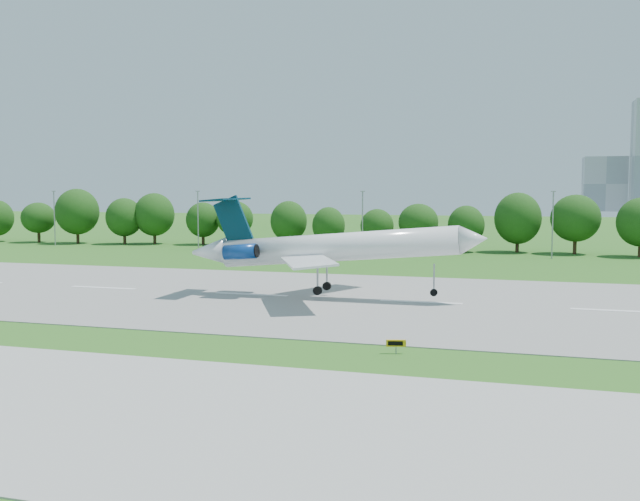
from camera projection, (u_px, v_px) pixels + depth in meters
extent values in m
plane|color=#235817|center=(371.00, 352.00, 54.17)|extent=(600.00, 600.00, 0.00)
cube|color=gray|center=(421.00, 302.00, 78.03)|extent=(400.00, 45.00, 0.08)
cube|color=#ADADA8|center=(296.00, 427.00, 36.98)|extent=(400.00, 23.00, 0.08)
cylinder|color=#382314|center=(46.00, 234.00, 170.37)|extent=(0.70, 0.70, 3.60)
sphere|color=#12370D|center=(46.00, 216.00, 170.00)|extent=(8.40, 8.40, 8.40)
cylinder|color=#382314|center=(198.00, 237.00, 158.97)|extent=(0.70, 0.70, 3.60)
sphere|color=#12370D|center=(198.00, 218.00, 158.59)|extent=(8.40, 8.40, 8.40)
cylinder|color=#382314|center=(373.00, 241.00, 147.56)|extent=(0.70, 0.70, 3.60)
sphere|color=#12370D|center=(374.00, 220.00, 147.19)|extent=(8.40, 8.40, 8.40)
cylinder|color=#382314|center=(578.00, 245.00, 136.15)|extent=(0.70, 0.70, 3.60)
sphere|color=#12370D|center=(579.00, 222.00, 135.78)|extent=(8.40, 8.40, 8.40)
cylinder|color=gray|center=(54.00, 219.00, 157.62)|extent=(0.24, 0.24, 12.00)
cube|color=gray|center=(54.00, 191.00, 157.11)|extent=(0.90, 0.25, 0.18)
cylinder|color=gray|center=(198.00, 221.00, 147.64)|extent=(0.24, 0.24, 12.00)
cube|color=gray|center=(198.00, 191.00, 147.12)|extent=(0.90, 0.25, 0.18)
cylinder|color=gray|center=(362.00, 223.00, 137.66)|extent=(0.24, 0.24, 12.00)
cube|color=gray|center=(363.00, 191.00, 137.14)|extent=(0.90, 0.25, 0.18)
cylinder|color=gray|center=(553.00, 225.00, 127.67)|extent=(0.24, 0.24, 12.00)
cube|color=gray|center=(553.00, 191.00, 127.16)|extent=(0.90, 0.25, 0.18)
cube|color=#B2B2B7|center=(604.00, 184.00, 424.66)|extent=(24.00, 24.00, 32.00)
cylinder|color=white|center=(338.00, 247.00, 80.24)|extent=(27.31, 3.58, 5.29)
cone|color=white|center=(474.00, 239.00, 76.08)|extent=(3.18, 3.21, 3.38)
cone|color=white|center=(210.00, 252.00, 84.56)|extent=(4.62, 3.23, 3.49)
cube|color=white|center=(308.00, 261.00, 74.70)|extent=(9.19, 12.54, 0.58)
cube|color=white|center=(338.00, 251.00, 86.83)|extent=(8.92, 12.56, 0.58)
cube|color=#052B3C|center=(233.00, 221.00, 83.42)|extent=(4.92, 0.53, 6.18)
cube|color=#052B3C|center=(226.00, 200.00, 83.45)|extent=(3.03, 8.62, 0.43)
cylinder|color=navy|center=(240.00, 252.00, 80.97)|extent=(3.94, 1.78, 2.01)
cylinder|color=navy|center=(255.00, 249.00, 85.47)|extent=(3.94, 1.78, 2.01)
cylinder|color=gray|center=(434.00, 278.00, 77.57)|extent=(0.18, 0.18, 3.16)
cylinder|color=black|center=(434.00, 293.00, 77.71)|extent=(0.82, 0.28, 0.81)
cylinder|color=gray|center=(318.00, 277.00, 79.09)|extent=(0.22, 0.22, 3.16)
cylinder|color=black|center=(318.00, 291.00, 79.22)|extent=(1.00, 0.42, 0.99)
cylinder|color=gray|center=(327.00, 273.00, 82.90)|extent=(0.22, 0.22, 3.16)
cylinder|color=black|center=(327.00, 286.00, 83.03)|extent=(1.00, 0.42, 0.99)
cube|color=gray|center=(396.00, 349.00, 53.68)|extent=(0.12, 0.12, 0.66)
cube|color=#EAA90C|center=(396.00, 343.00, 53.64)|extent=(1.50, 0.55, 0.52)
cube|color=black|center=(396.00, 343.00, 53.54)|extent=(1.09, 0.31, 0.33)
imported|color=white|center=(379.00, 251.00, 137.20)|extent=(4.31, 2.05, 1.36)
imported|color=silver|center=(377.00, 253.00, 132.85)|extent=(3.79, 2.42, 1.20)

